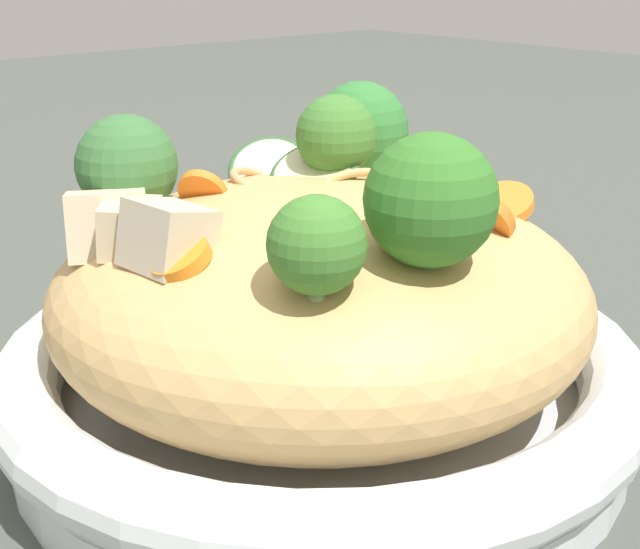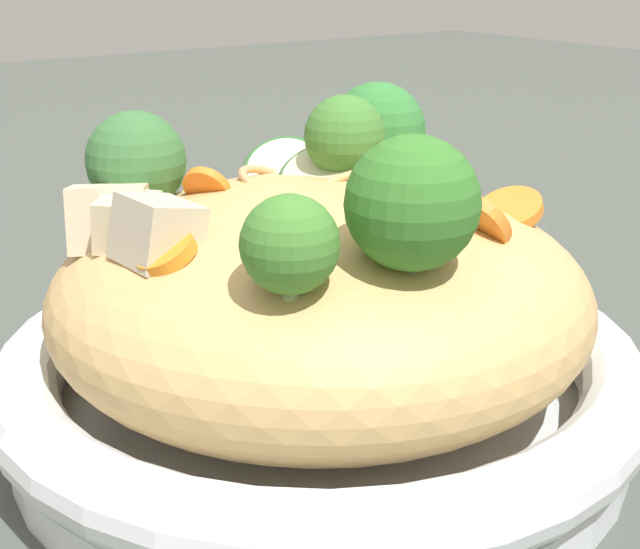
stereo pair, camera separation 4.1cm
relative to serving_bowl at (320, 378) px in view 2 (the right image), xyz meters
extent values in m
plane|color=#464C45|center=(0.00, 0.00, -0.03)|extent=(3.00, 3.00, 0.00)
cylinder|color=white|center=(0.00, 0.00, -0.02)|extent=(0.28, 0.28, 0.02)
torus|color=white|center=(0.00, 0.00, 0.01)|extent=(0.30, 0.30, 0.03)
ellipsoid|color=tan|center=(0.00, 0.00, 0.04)|extent=(0.24, 0.24, 0.10)
torus|color=tan|center=(-0.02, 0.01, 0.09)|extent=(0.06, 0.06, 0.02)
torus|color=tan|center=(-0.01, -0.04, 0.08)|extent=(0.08, 0.08, 0.02)
cone|color=#96B875|center=(-0.03, -0.02, 0.09)|extent=(0.02, 0.02, 0.02)
sphere|color=#417B31|center=(-0.03, -0.02, 0.11)|extent=(0.05, 0.05, 0.04)
cone|color=#8DAD6A|center=(0.05, -0.07, 0.07)|extent=(0.03, 0.03, 0.01)
sphere|color=#3A6E39|center=(0.05, -0.07, 0.10)|extent=(0.06, 0.06, 0.05)
cone|color=#96B16D|center=(0.06, 0.06, 0.07)|extent=(0.02, 0.02, 0.02)
sphere|color=#427F2F|center=(0.06, 0.06, 0.09)|extent=(0.04, 0.04, 0.04)
cone|color=#95AC72|center=(-0.07, -0.05, 0.08)|extent=(0.03, 0.03, 0.02)
sphere|color=#347A37|center=(-0.07, -0.05, 0.10)|extent=(0.07, 0.07, 0.05)
cone|color=#91AC6D|center=(0.01, 0.08, 0.08)|extent=(0.02, 0.02, 0.02)
sphere|color=#37772A|center=(0.01, 0.08, 0.10)|extent=(0.06, 0.06, 0.05)
cylinder|color=orange|center=(-0.08, 0.04, 0.08)|extent=(0.03, 0.03, 0.02)
cylinder|color=orange|center=(-0.04, 0.06, 0.08)|extent=(0.02, 0.03, 0.03)
cylinder|color=orange|center=(0.08, 0.01, 0.08)|extent=(0.03, 0.03, 0.02)
cylinder|color=orange|center=(0.03, -0.04, 0.09)|extent=(0.02, 0.03, 0.02)
cylinder|color=beige|center=(-0.02, -0.03, 0.09)|extent=(0.04, 0.05, 0.02)
torus|color=#305A30|center=(-0.02, -0.03, 0.09)|extent=(0.05, 0.05, 0.02)
cylinder|color=beige|center=(-0.06, -0.04, 0.08)|extent=(0.03, 0.03, 0.02)
torus|color=#365D2F|center=(-0.06, -0.04, 0.08)|extent=(0.04, 0.04, 0.02)
cylinder|color=beige|center=(-0.03, -0.03, 0.09)|extent=(0.03, 0.03, 0.02)
torus|color=#316635|center=(-0.03, -0.03, 0.09)|extent=(0.04, 0.04, 0.02)
cylinder|color=beige|center=(-0.02, -0.06, 0.08)|extent=(0.05, 0.05, 0.03)
torus|color=#316432|center=(-0.02, -0.06, 0.08)|extent=(0.06, 0.06, 0.03)
cube|color=beige|center=(0.08, 0.00, 0.09)|extent=(0.03, 0.03, 0.03)
cube|color=beige|center=(0.08, -0.03, 0.08)|extent=(0.04, 0.04, 0.02)
cube|color=beige|center=(0.08, -0.05, 0.08)|extent=(0.04, 0.04, 0.03)
camera|label=1|loc=(0.25, 0.29, 0.19)|focal=51.00mm
camera|label=2|loc=(0.22, 0.31, 0.19)|focal=51.00mm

